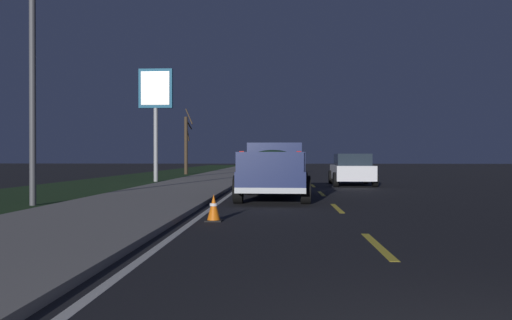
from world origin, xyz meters
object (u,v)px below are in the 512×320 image
sedan_white (352,169)px  bare_tree_far (186,143)px  pickup_truck (274,169)px  gas_price_sign (156,97)px  street_light_near (42,33)px  sedan_black (277,165)px  traffic_cone_near (214,208)px

sedan_white → bare_tree_far: size_ratio=0.85×
pickup_truck → gas_price_sign: (11.04, 6.82, 3.75)m
street_light_near → pickup_truck: bearing=-67.5°
sedan_white → pickup_truck: bearing=155.4°
sedan_white → sedan_black: bearing=14.6°
traffic_cone_near → street_light_near: bearing=59.2°
traffic_cone_near → gas_price_sign: bearing=18.3°
sedan_white → traffic_cone_near: 14.83m
sedan_white → gas_price_sign: (2.96, 10.51, 3.94)m
pickup_truck → gas_price_sign: gas_price_sign is taller
sedan_black → gas_price_sign: 14.04m
gas_price_sign → street_light_near: size_ratio=0.77×
street_light_near → traffic_cone_near: (-3.19, -5.36, -4.63)m
sedan_black → street_light_near: 26.59m
sedan_black → bare_tree_far: bare_tree_far is taller
sedan_white → street_light_near: bearing=136.4°
gas_price_sign → bare_tree_far: 12.03m
sedan_black → traffic_cone_near: size_ratio=7.66×
gas_price_sign → sedan_black: bearing=-29.7°
sedan_white → street_light_near: size_ratio=0.54×
sedan_black → gas_price_sign: (-11.70, 6.68, 3.94)m
street_light_near → sedan_white: bearing=-43.6°
sedan_black → traffic_cone_near: 28.68m
pickup_truck → sedan_black: (22.74, 0.13, -0.20)m
sedan_white → gas_price_sign: size_ratio=0.70×
gas_price_sign → street_light_near: bearing=-179.0°
sedan_black → traffic_cone_near: bearing=177.8°
bare_tree_far → gas_price_sign: bearing=-177.3°
pickup_truck → sedan_black: size_ratio=1.23×
sedan_white → bare_tree_far: (14.78, 11.05, 1.73)m
pickup_truck → street_light_near: size_ratio=0.67×
sedan_white → sedan_black: 15.16m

